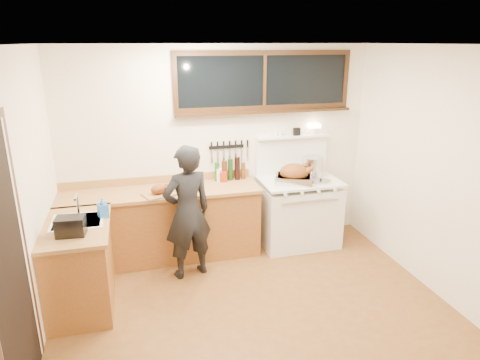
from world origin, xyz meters
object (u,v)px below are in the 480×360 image
object	(u,v)px
vintage_stove	(298,210)
cutting_board	(159,191)
man	(188,213)
roast_turkey	(294,175)

from	to	relation	value
vintage_stove	cutting_board	size ratio (longest dim) A/B	3.63
man	cutting_board	bearing A→B (deg)	129.65
man	cutting_board	world-z (taller)	man
vintage_stove	cutting_board	bearing A→B (deg)	-175.81
vintage_stove	roast_turkey	distance (m)	0.56
vintage_stove	cutting_board	distance (m)	1.89
cutting_board	vintage_stove	bearing A→B (deg)	4.19
roast_turkey	man	bearing A→B (deg)	-165.59
vintage_stove	man	xyz separation A→B (m)	(-1.54, -0.47, 0.32)
man	roast_turkey	size ratio (longest dim) A/B	2.80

